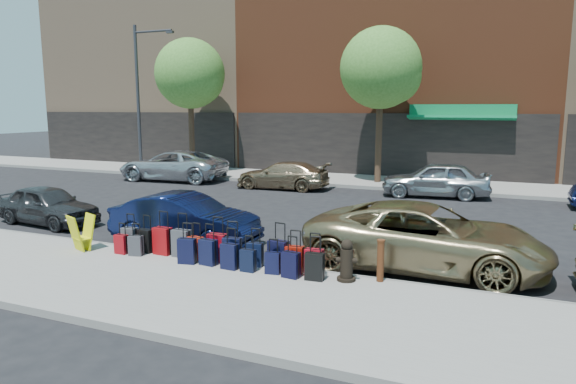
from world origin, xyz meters
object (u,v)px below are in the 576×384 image
at_px(streetlight, 141,90).
at_px(display_rack, 82,233).
at_px(car_near_0, 48,205).
at_px(car_far_2, 435,179).
at_px(tree_left, 192,76).
at_px(tree_center, 384,70).
at_px(car_far_0, 173,165).
at_px(bollard, 381,260).
at_px(car_near_1, 185,219).
at_px(fire_hydrant, 347,262).
at_px(car_far_1, 282,175).
at_px(suitcase_front_5, 217,248).
at_px(car_near_2, 426,237).

distance_m(streetlight, display_rack, 17.27).
distance_m(car_near_0, car_far_2, 14.73).
height_order(tree_left, tree_center, same).
xyz_separation_m(tree_center, car_far_0, (-10.19, -2.51, -4.64)).
xyz_separation_m(bollard, car_near_0, (-11.15, 1.75, 0.02)).
bearing_deg(car_far_0, car_near_1, 32.42).
distance_m(display_rack, car_near_0, 4.38).
bearing_deg(car_far_2, fire_hydrant, -8.02).
xyz_separation_m(streetlight, car_near_1, (10.88, -12.02, -3.98)).
relative_size(streetlight, bollard, 9.03).
bearing_deg(car_far_1, tree_center, 123.80).
bearing_deg(tree_left, suitcase_front_5, -55.34).
xyz_separation_m(tree_left, car_far_0, (0.31, -2.51, -4.64)).
height_order(suitcase_front_5, display_rack, suitcase_front_5).
height_order(car_near_2, car_far_1, car_near_2).
xyz_separation_m(display_rack, car_near_2, (8.11, 2.25, 0.17)).
bearing_deg(fire_hydrant, bollard, 6.44).
height_order(car_near_1, car_far_1, car_near_1).
xyz_separation_m(car_near_0, car_near_2, (11.81, -0.08, 0.14)).
distance_m(tree_left, display_rack, 16.73).
bearing_deg(suitcase_front_5, display_rack, -177.02).
xyz_separation_m(fire_hydrant, car_far_0, (-12.71, 11.88, 0.22)).
relative_size(suitcase_front_5, car_far_1, 0.24).
bearing_deg(fire_hydrant, display_rack, 171.51).
xyz_separation_m(display_rack, car_far_2, (7.10, 12.34, 0.15)).
distance_m(suitcase_front_5, car_far_1, 11.87).
distance_m(display_rack, car_far_1, 11.90).
relative_size(display_rack, car_far_1, 0.21).
xyz_separation_m(tree_center, streetlight, (-13.44, -0.70, -0.75)).
relative_size(streetlight, car_near_1, 1.93).
distance_m(streetlight, bollard, 21.77).
bearing_deg(car_far_0, car_far_2, 86.06).
height_order(car_far_0, car_far_1, car_far_0).
relative_size(tree_center, car_far_1, 1.68).
bearing_deg(car_near_2, display_rack, 106.77).
distance_m(tree_center, car_far_1, 6.81).
relative_size(tree_center, car_near_0, 1.99).
bearing_deg(tree_center, suitcase_front_5, -92.54).
distance_m(car_near_1, car_far_2, 11.63).
distance_m(tree_center, suitcase_front_5, 15.11).
xyz_separation_m(fire_hydrant, car_far_1, (-6.43, 11.52, 0.07)).
height_order(car_near_1, car_far_0, car_far_0).
relative_size(bollard, car_near_1, 0.21).
relative_size(display_rack, car_near_1, 0.22).
distance_m(tree_center, bollard, 15.30).
xyz_separation_m(car_near_0, car_far_1, (4.05, 9.56, 0.00)).
height_order(fire_hydrant, bollard, bollard).
bearing_deg(car_near_0, fire_hydrant, -94.65).
relative_size(tree_left, fire_hydrant, 8.31).
distance_m(tree_center, streetlight, 13.48).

